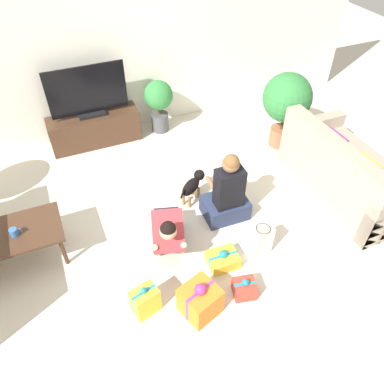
{
  "coord_description": "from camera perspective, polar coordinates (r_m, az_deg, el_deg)",
  "views": [
    {
      "loc": [
        -0.8,
        -2.56,
        3.34
      ],
      "look_at": [
        0.41,
        0.32,
        0.45
      ],
      "focal_mm": 35.0,
      "sensor_mm": 36.0,
      "label": 1
    }
  ],
  "objects": [
    {
      "name": "gift_box_b",
      "position": [
        4.1,
        4.73,
        -10.18
      ],
      "size": [
        0.33,
        0.28,
        0.21
      ],
      "rotation": [
        0.0,
        0.0,
        -0.04
      ],
      "color": "yellow",
      "rests_on": "ground_plane"
    },
    {
      "name": "sofa_right",
      "position": [
        5.09,
        22.41,
        2.61
      ],
      "size": [
        0.91,
        1.77,
        0.88
      ],
      "rotation": [
        0.0,
        0.0,
        1.57
      ],
      "color": "tan",
      "rests_on": "ground_plane"
    },
    {
      "name": "wall_back",
      "position": [
        5.63,
        -14.07,
        20.39
      ],
      "size": [
        8.4,
        0.06,
        2.6
      ],
      "color": "white",
      "rests_on": "ground_plane"
    },
    {
      "name": "ground_plane",
      "position": [
        4.28,
        -3.49,
        -8.58
      ],
      "size": [
        16.0,
        16.0,
        0.0
      ],
      "primitive_type": "plane",
      "color": "beige"
    },
    {
      "name": "mug",
      "position": [
        4.21,
        -25.47,
        -5.56
      ],
      "size": [
        0.12,
        0.08,
        0.09
      ],
      "color": "#386BAD",
      "rests_on": "coffee_table"
    },
    {
      "name": "dog",
      "position": [
        4.67,
        0.15,
        1.17
      ],
      "size": [
        0.44,
        0.35,
        0.35
      ],
      "rotation": [
        0.0,
        0.0,
        2.2
      ],
      "color": "black",
      "rests_on": "ground_plane"
    },
    {
      "name": "gift_box_d",
      "position": [
        3.9,
        8.01,
        -14.35
      ],
      "size": [
        0.26,
        0.24,
        0.23
      ],
      "rotation": [
        0.0,
        0.0,
        -0.22
      ],
      "color": "red",
      "rests_on": "ground_plane"
    },
    {
      "name": "person_kneeling",
      "position": [
        4.04,
        -3.69,
        -5.96
      ],
      "size": [
        0.51,
        0.78,
        0.73
      ],
      "rotation": [
        0.0,
        0.0,
        -0.29
      ],
      "color": "#23232D",
      "rests_on": "ground_plane"
    },
    {
      "name": "gift_box_c",
      "position": [
        3.74,
        -7.14,
        -16.13
      ],
      "size": [
        0.29,
        0.24,
        0.37
      ],
      "rotation": [
        0.0,
        0.0,
        0.26
      ],
      "color": "yellow",
      "rests_on": "ground_plane"
    },
    {
      "name": "coffee_table",
      "position": [
        4.31,
        -25.8,
        -6.12
      ],
      "size": [
        1.02,
        0.6,
        0.43
      ],
      "color": "#472D1E",
      "rests_on": "ground_plane"
    },
    {
      "name": "person_sitting",
      "position": [
        4.39,
        5.35,
        -0.46
      ],
      "size": [
        0.53,
        0.49,
        0.95
      ],
      "rotation": [
        0.0,
        0.0,
        3.11
      ],
      "color": "#283351",
      "rests_on": "ground_plane"
    },
    {
      "name": "gift_box_a",
      "position": [
        3.7,
        1.25,
        -16.17
      ],
      "size": [
        0.42,
        0.41,
        0.41
      ],
      "rotation": [
        0.0,
        0.0,
        0.32
      ],
      "color": "orange",
      "rests_on": "ground_plane"
    },
    {
      "name": "potted_plant_back_right",
      "position": [
        5.83,
        -5.09,
        13.68
      ],
      "size": [
        0.44,
        0.44,
        0.83
      ],
      "color": "#4C4C51",
      "rests_on": "ground_plane"
    },
    {
      "name": "potted_plant_corner_right",
      "position": [
        5.53,
        14.23,
        13.29
      ],
      "size": [
        0.69,
        0.69,
        1.12
      ],
      "color": "#A36042",
      "rests_on": "ground_plane"
    },
    {
      "name": "tv",
      "position": [
        5.56,
        -15.6,
        14.17
      ],
      "size": [
        1.09,
        0.2,
        0.74
      ],
      "color": "black",
      "rests_on": "tv_console"
    },
    {
      "name": "tv_console",
      "position": [
        5.84,
        -14.56,
        9.28
      ],
      "size": [
        1.31,
        0.38,
        0.48
      ],
      "color": "#472D1E",
      "rests_on": "ground_plane"
    },
    {
      "name": "gift_bag_a",
      "position": [
        4.15,
        10.43,
        -7.39
      ],
      "size": [
        0.26,
        0.18,
        0.41
      ],
      "rotation": [
        0.0,
        0.0,
        0.13
      ],
      "color": "white",
      "rests_on": "ground_plane"
    }
  ]
}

